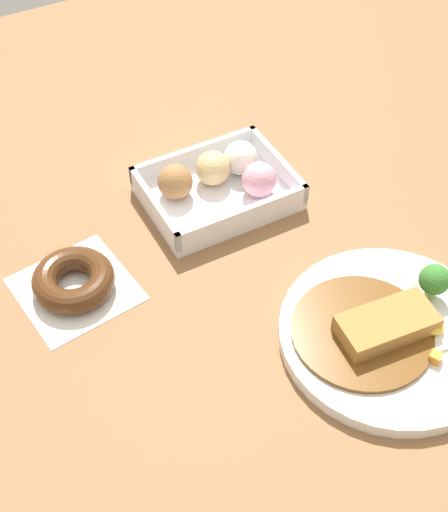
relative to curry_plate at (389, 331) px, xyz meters
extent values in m
plane|color=brown|center=(0.12, -0.16, -0.01)|extent=(1.60, 1.60, 0.00)
cylinder|color=white|center=(0.00, 0.00, -0.01)|extent=(0.27, 0.27, 0.02)
cylinder|color=brown|center=(0.03, -0.01, 0.01)|extent=(0.17, 0.17, 0.01)
cube|color=#A87538|center=(0.01, 0.00, 0.02)|extent=(0.12, 0.07, 0.02)
cylinder|color=white|center=(-0.04, 0.03, 0.01)|extent=(0.06, 0.06, 0.00)
ellipsoid|color=yellow|center=(-0.04, 0.03, 0.02)|extent=(0.03, 0.03, 0.01)
cylinder|color=#8CB766|center=(-0.07, -0.02, 0.01)|extent=(0.01, 0.01, 0.02)
sphere|color=#387A2D|center=(-0.07, -0.02, 0.04)|extent=(0.04, 0.04, 0.04)
cube|color=orange|center=(-0.02, 0.06, 0.01)|extent=(0.02, 0.02, 0.01)
cube|color=white|center=(0.06, -0.31, -0.01)|extent=(0.20, 0.16, 0.01)
cube|color=white|center=(-0.03, -0.31, 0.01)|extent=(0.01, 0.16, 0.03)
cube|color=white|center=(0.16, -0.31, 0.01)|extent=(0.01, 0.16, 0.03)
cube|color=white|center=(0.06, -0.39, 0.01)|extent=(0.20, 0.01, 0.03)
cube|color=white|center=(0.06, -0.24, 0.01)|extent=(0.20, 0.01, 0.03)
sphere|color=silver|center=(0.01, -0.34, 0.02)|extent=(0.05, 0.05, 0.05)
sphere|color=#DBB77A|center=(0.06, -0.34, 0.02)|extent=(0.05, 0.05, 0.05)
sphere|color=#9E6B3D|center=(0.12, -0.34, 0.02)|extent=(0.05, 0.05, 0.05)
sphere|color=pink|center=(0.01, -0.29, 0.02)|extent=(0.05, 0.05, 0.05)
cube|color=white|center=(0.30, -0.25, -0.01)|extent=(0.15, 0.15, 0.00)
torus|color=#4C2B14|center=(0.30, -0.25, 0.00)|extent=(0.11, 0.11, 0.03)
camera|label=1|loc=(0.42, 0.36, 0.70)|focal=51.07mm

